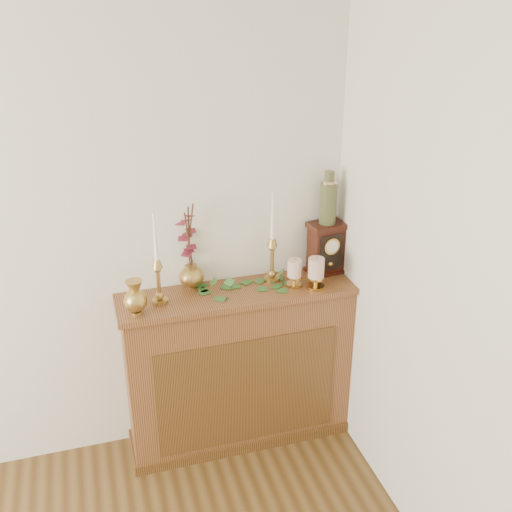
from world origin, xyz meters
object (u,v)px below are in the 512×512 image
object	(u,v)px
ginger_jar	(188,247)
ceramic_vase	(328,200)
candlestick_left	(158,275)
candlestick_center	(272,253)
mantel_clock	(326,248)
bud_vase	(135,298)

from	to	relation	value
ginger_jar	ceramic_vase	distance (m)	0.76
candlestick_left	ginger_jar	world-z (taller)	candlestick_left
candlestick_center	ceramic_vase	world-z (taller)	ceramic_vase
ginger_jar	mantel_clock	world-z (taller)	ginger_jar
ginger_jar	ceramic_vase	size ratio (longest dim) A/B	1.68
bud_vase	ginger_jar	distance (m)	0.40
mantel_clock	ceramic_vase	size ratio (longest dim) A/B	1.01
bud_vase	ginger_jar	world-z (taller)	ginger_jar
bud_vase	ginger_jar	bearing A→B (deg)	38.09
candlestick_center	ginger_jar	xyz separation A→B (m)	(-0.42, 0.08, 0.05)
candlestick_left	bud_vase	size ratio (longest dim) A/B	2.64
candlestick_left	candlestick_center	bearing A→B (deg)	6.82
candlestick_left	ceramic_vase	distance (m)	0.95
candlestick_left	bud_vase	xyz separation A→B (m)	(-0.12, -0.08, -0.07)
ginger_jar	ceramic_vase	bearing A→B (deg)	-4.88
candlestick_left	ginger_jar	xyz separation A→B (m)	(0.18, 0.15, 0.06)
candlestick_center	ceramic_vase	bearing A→B (deg)	3.32
candlestick_center	bud_vase	bearing A→B (deg)	-167.79
mantel_clock	ceramic_vase	xyz separation A→B (m)	(-0.00, 0.00, 0.27)
candlestick_left	candlestick_center	distance (m)	0.61
candlestick_left	mantel_clock	xyz separation A→B (m)	(0.91, 0.09, -0.01)
bud_vase	mantel_clock	distance (m)	1.05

